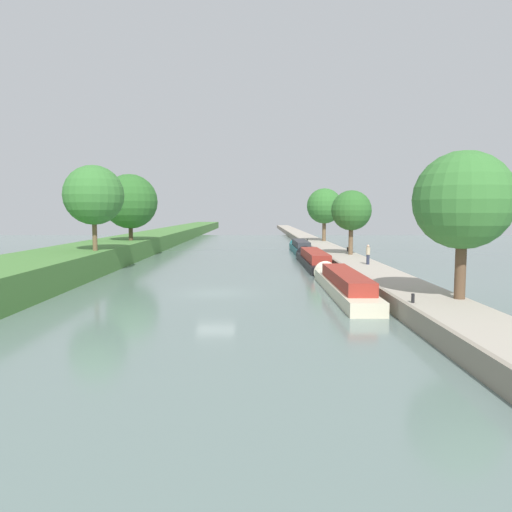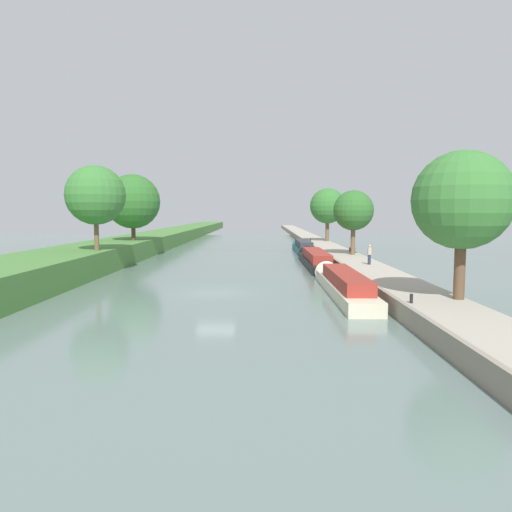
# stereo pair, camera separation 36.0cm
# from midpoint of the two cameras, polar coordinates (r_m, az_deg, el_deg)

# --- Properties ---
(ground_plane) EXTENTS (160.00, 160.00, 0.00)m
(ground_plane) POSITION_cam_midpoint_polar(r_m,az_deg,el_deg) (31.59, -4.96, -4.39)
(ground_plane) COLOR slate
(left_grassy_bank) EXTENTS (7.08, 260.00, 2.02)m
(left_grassy_bank) POSITION_cam_midpoint_polar(r_m,az_deg,el_deg) (35.30, -27.33, -2.29)
(left_grassy_bank) COLOR #477A38
(left_grassy_bank) RESTS_ON ground_plane
(right_towpath) EXTENTS (3.51, 260.00, 0.91)m
(right_towpath) POSITION_cam_midpoint_polar(r_m,az_deg,el_deg) (32.61, 15.98, -3.46)
(right_towpath) COLOR #A89E8E
(right_towpath) RESTS_ON ground_plane
(stone_quay) EXTENTS (0.25, 260.00, 0.96)m
(stone_quay) POSITION_cam_midpoint_polar(r_m,az_deg,el_deg) (32.15, 12.75, -3.47)
(stone_quay) COLOR gray
(stone_quay) RESTS_ON ground_plane
(narrowboat_cream) EXTENTS (1.95, 15.34, 2.09)m
(narrowboat_cream) POSITION_cam_midpoint_polar(r_m,az_deg,el_deg) (31.85, 10.09, -3.21)
(narrowboat_cream) COLOR beige
(narrowboat_cream) RESTS_ON ground_plane
(narrowboat_black) EXTENTS (2.11, 16.33, 2.19)m
(narrowboat_black) POSITION_cam_midpoint_polar(r_m,az_deg,el_deg) (48.23, 6.75, -0.33)
(narrowboat_black) COLOR black
(narrowboat_black) RESTS_ON ground_plane
(narrowboat_teal) EXTENTS (1.94, 14.66, 2.13)m
(narrowboat_teal) POSITION_cam_midpoint_polar(r_m,az_deg,el_deg) (63.76, 5.29, 1.07)
(narrowboat_teal) COLOR #195B60
(narrowboat_teal) RESTS_ON ground_plane
(tree_rightbank_near) EXTENTS (4.89, 4.89, 7.40)m
(tree_rightbank_near) POSITION_cam_midpoint_polar(r_m,az_deg,el_deg) (25.95, 23.26, 6.07)
(tree_rightbank_near) COLOR brown
(tree_rightbank_near) RESTS_ON right_towpath
(tree_rightbank_midnear) EXTENTS (4.11, 4.11, 6.60)m
(tree_rightbank_midnear) POSITION_cam_midpoint_polar(r_m,az_deg,el_deg) (50.18, 11.27, 5.31)
(tree_rightbank_midnear) COLOR brown
(tree_rightbank_midnear) RESTS_ON right_towpath
(tree_rightbank_midfar) EXTENTS (5.30, 5.30, 7.94)m
(tree_rightbank_midfar) POSITION_cam_midpoint_polar(r_m,az_deg,el_deg) (73.33, 8.20, 5.89)
(tree_rightbank_midfar) COLOR brown
(tree_rightbank_midfar) RESTS_ON right_towpath
(tree_leftbank_downstream) EXTENTS (6.26, 6.26, 7.62)m
(tree_leftbank_downstream) POSITION_cam_midpoint_polar(r_m,az_deg,el_deg) (57.34, -14.72, 6.29)
(tree_leftbank_downstream) COLOR #4C3828
(tree_leftbank_downstream) RESTS_ON left_grassy_bank
(tree_leftbank_upstream) EXTENTS (5.02, 5.02, 7.20)m
(tree_leftbank_upstream) POSITION_cam_midpoint_polar(r_m,az_deg,el_deg) (42.89, -18.79, 6.86)
(tree_leftbank_upstream) COLOR brown
(tree_leftbank_upstream) RESTS_ON left_grassy_bank
(person_walking) EXTENTS (0.34, 0.34, 1.66)m
(person_walking) POSITION_cam_midpoint_polar(r_m,az_deg,el_deg) (41.04, 13.14, 0.23)
(person_walking) COLOR #282D42
(person_walking) RESTS_ON right_towpath
(mooring_bollard_near) EXTENTS (0.16, 0.16, 0.45)m
(mooring_bollard_near) POSITION_cam_midpoint_polar(r_m,az_deg,el_deg) (24.32, 17.96, -4.81)
(mooring_bollard_near) COLOR black
(mooring_bollard_near) RESTS_ON right_towpath
(mooring_bollard_far) EXTENTS (0.16, 0.16, 0.45)m
(mooring_bollard_far) POSITION_cam_midpoint_polar(r_m,az_deg,el_deg) (70.88, 6.20, 1.86)
(mooring_bollard_far) COLOR black
(mooring_bollard_far) RESTS_ON right_towpath
(park_bench) EXTENTS (0.44, 1.50, 0.47)m
(park_bench) POSITION_cam_midpoint_polar(r_m,az_deg,el_deg) (53.68, 11.11, 0.85)
(park_bench) COLOR #333338
(park_bench) RESTS_ON right_towpath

